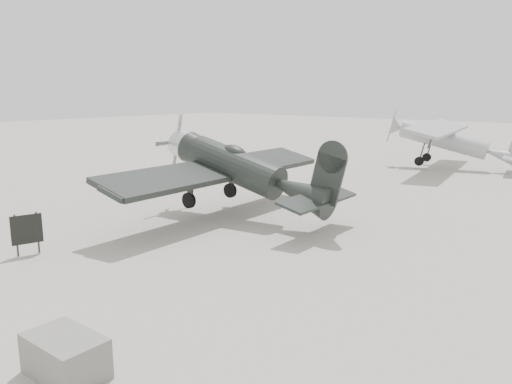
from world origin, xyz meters
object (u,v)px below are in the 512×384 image
(equipment_block, at_px, (65,356))
(sign_board, at_px, (27,230))
(lowwing_monoplane, at_px, (243,170))
(highwing_monoplane, at_px, (449,137))

(equipment_block, distance_m, sign_board, 7.99)
(lowwing_monoplane, distance_m, equipment_block, 12.18)
(sign_board, bearing_deg, equipment_block, -6.72)
(lowwing_monoplane, relative_size, equipment_block, 7.65)
(highwing_monoplane, bearing_deg, sign_board, -107.76)
(lowwing_monoplane, height_order, sign_board, lowwing_monoplane)
(sign_board, bearing_deg, highwing_monoplane, 96.62)
(lowwing_monoplane, xyz_separation_m, highwing_monoplane, (1.69, 19.22, 0.15))
(highwing_monoplane, xyz_separation_m, equipment_block, (3.49, -30.12, -1.79))
(equipment_block, bearing_deg, highwing_monoplane, 96.61)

